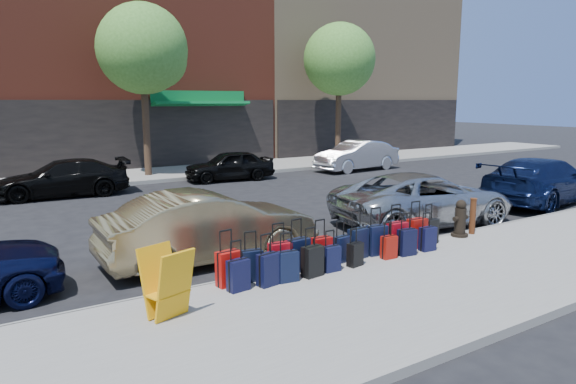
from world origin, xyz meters
TOP-DOWN VIEW (x-y plane):
  - ground at (0.00, 0.00)m, footprint 120.00×120.00m
  - sidewalk_near at (0.00, -6.50)m, footprint 60.00×4.00m
  - sidewalk_far at (0.00, 10.00)m, footprint 60.00×4.00m
  - curb_near at (0.00, -4.48)m, footprint 60.00×0.08m
  - curb_far at (0.00, 7.98)m, footprint 60.00×0.08m
  - building_right at (16.00, 17.99)m, footprint 15.00×12.12m
  - tree_center at (0.64, 9.50)m, footprint 3.80×3.80m
  - tree_right at (11.14, 9.50)m, footprint 3.80×3.80m
  - suitcase_front_0 at (-2.53, -4.77)m, footprint 0.44×0.27m
  - suitcase_front_1 at (-2.07, -4.78)m, footprint 0.41×0.27m
  - suitcase_front_2 at (-1.47, -4.78)m, footprint 0.43×0.26m
  - suitcase_front_3 at (-1.04, -4.77)m, footprint 0.44×0.27m
  - suitcase_front_4 at (-0.50, -4.77)m, footprint 0.39×0.21m
  - suitcase_front_5 at (0.01, -4.78)m, footprint 0.38×0.24m
  - suitcase_front_6 at (0.44, -4.76)m, footprint 0.44×0.27m
  - suitcase_front_7 at (0.93, -4.79)m, footprint 0.44×0.28m
  - suitcase_front_8 at (1.47, -4.85)m, footprint 0.44×0.26m
  - suitcase_front_9 at (2.07, -4.85)m, footprint 0.44×0.25m
  - suitcase_front_10 at (2.53, -4.81)m, footprint 0.39×0.23m
  - suitcase_back_0 at (-2.49, -5.08)m, footprint 0.39×0.26m
  - suitcase_back_1 at (-1.93, -5.14)m, footprint 0.42×0.29m
  - suitcase_back_2 at (-1.53, -5.15)m, footprint 0.40×0.26m
  - suitcase_back_3 at (-1.00, -5.17)m, footprint 0.42×0.27m
  - suitcase_back_4 at (-0.53, -5.13)m, footprint 0.34×0.20m
  - suitcase_back_5 at (0.06, -5.13)m, footprint 0.35×0.24m
  - suitcase_back_7 at (0.97, -5.12)m, footprint 0.33×0.20m
  - suitcase_back_8 at (1.45, -5.16)m, footprint 0.40×0.26m
  - suitcase_back_9 at (2.08, -5.15)m, footprint 0.36×0.22m
  - fire_hydrant at (3.65, -4.73)m, footprint 0.45×0.40m
  - bollard at (4.10, -4.74)m, footprint 0.16×0.16m
  - display_rack at (-3.89, -5.48)m, footprint 0.77×0.81m
  - car_near_1 at (-2.05, -2.88)m, footprint 4.58×1.60m
  - car_near_2 at (4.27, -2.98)m, footprint 5.43×3.04m
  - car_near_3 at (9.78, -3.02)m, footprint 5.48×2.78m
  - car_far_1 at (-3.41, 6.83)m, footprint 4.65×2.19m
  - car_far_2 at (3.25, 7.03)m, footprint 3.93×1.97m
  - car_far_3 at (9.90, 6.57)m, footprint 4.52×1.88m

SIDE VIEW (x-z plane):
  - ground at x=0.00m, z-range 0.00..0.00m
  - sidewalk_near at x=0.00m, z-range 0.00..0.15m
  - sidewalk_far at x=0.00m, z-range 0.00..0.15m
  - curb_near at x=0.00m, z-range 0.00..0.15m
  - curb_far at x=0.00m, z-range 0.00..0.15m
  - suitcase_back_5 at x=0.06m, z-range 0.01..0.77m
  - suitcase_back_7 at x=0.97m, z-range 0.01..0.78m
  - suitcase_back_4 at x=-0.53m, z-range 0.00..0.80m
  - suitcase_back_9 at x=2.08m, z-range -0.01..0.84m
  - suitcase_front_5 at x=0.01m, z-range -0.01..0.84m
  - suitcase_back_0 at x=-2.49m, z-range -0.02..0.87m
  - suitcase_back_2 at x=-1.53m, z-range -0.02..0.88m
  - suitcase_back_8 at x=1.45m, z-range -0.02..0.89m
  - suitcase_front_10 at x=2.53m, z-range -0.02..0.90m
  - suitcase_front_1 at x=-2.07m, z-range -0.02..0.90m
  - suitcase_back_3 at x=-1.00m, z-range -0.02..0.90m
  - suitcase_back_1 at x=-1.93m, z-range -0.02..0.91m
  - suitcase_front_4 at x=-0.50m, z-range -0.02..0.91m
  - suitcase_front_2 at x=-1.47m, z-range -0.03..0.96m
  - suitcase_front_0 at x=-2.53m, z-range -0.04..0.97m
  - suitcase_front_6 at x=0.44m, z-range -0.04..0.97m
  - suitcase_front_7 at x=0.93m, z-range -0.04..0.97m
  - suitcase_front_3 at x=-1.04m, z-range -0.04..0.98m
  - suitcase_front_8 at x=1.47m, z-range -0.04..0.99m
  - suitcase_front_9 at x=2.07m, z-range -0.04..1.00m
  - fire_hydrant at x=3.65m, z-range 0.11..1.01m
  - bollard at x=4.10m, z-range 0.16..1.05m
  - car_far_2 at x=3.25m, z-range 0.00..1.29m
  - car_far_1 at x=-3.41m, z-range 0.00..1.31m
  - display_rack at x=-3.89m, z-range 0.14..1.21m
  - car_near_2 at x=4.27m, z-range 0.00..1.43m
  - car_far_3 at x=9.90m, z-range 0.00..1.46m
  - car_near_1 at x=-2.05m, z-range 0.00..1.51m
  - car_near_3 at x=9.78m, z-range 0.00..1.53m
  - tree_center at x=0.64m, z-range 1.78..9.05m
  - tree_right at x=11.14m, z-range 1.78..9.05m
  - building_right at x=16.00m, z-range -0.02..17.98m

